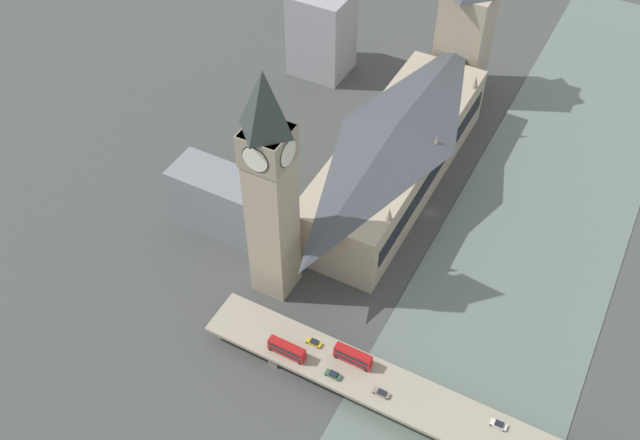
# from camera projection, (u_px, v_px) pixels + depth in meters

# --- Properties ---
(ground_plane) EXTENTS (600.00, 600.00, 0.00)m
(ground_plane) POSITION_uv_depth(u_px,v_px,m) (430.00, 213.00, 249.93)
(ground_plane) COLOR #424442
(river_water) EXTENTS (58.26, 360.00, 0.30)m
(river_water) POSITION_uv_depth(u_px,v_px,m) (528.00, 248.00, 238.38)
(river_water) COLOR slate
(river_water) RESTS_ON ground_plane
(parliament_hall) EXTENTS (30.16, 101.16, 28.20)m
(parliament_hall) POSITION_uv_depth(u_px,v_px,m) (396.00, 153.00, 250.48)
(parliament_hall) COLOR tan
(parliament_hall) RESTS_ON ground_plane
(clock_tower) EXTENTS (12.82, 12.82, 80.79)m
(clock_tower) POSITION_uv_depth(u_px,v_px,m) (270.00, 185.00, 197.20)
(clock_tower) COLOR tan
(clock_tower) RESTS_ON ground_plane
(victoria_tower) EXTENTS (18.53, 18.53, 57.99)m
(victoria_tower) POSITION_uv_depth(u_px,v_px,m) (465.00, 34.00, 279.96)
(victoria_tower) COLOR tan
(victoria_tower) RESTS_ON ground_plane
(road_bridge) EXTENTS (148.51, 14.90, 5.74)m
(road_bridge) POSITION_uv_depth(u_px,v_px,m) (451.00, 419.00, 190.28)
(road_bridge) COLOR gray
(road_bridge) RESTS_ON ground_plane
(double_decker_bus_lead) EXTENTS (11.27, 2.64, 4.88)m
(double_decker_bus_lead) POSITION_uv_depth(u_px,v_px,m) (353.00, 356.00, 199.36)
(double_decker_bus_lead) COLOR red
(double_decker_bus_lead) RESTS_ON road_bridge
(double_decker_bus_mid) EXTENTS (11.41, 2.65, 4.70)m
(double_decker_bus_mid) POSITION_uv_depth(u_px,v_px,m) (287.00, 349.00, 201.09)
(double_decker_bus_mid) COLOR red
(double_decker_bus_mid) RESTS_ON road_bridge
(car_northbound_lead) EXTENTS (4.45, 1.90, 1.38)m
(car_northbound_lead) POSITION_uv_depth(u_px,v_px,m) (499.00, 425.00, 187.17)
(car_northbound_lead) COLOR silver
(car_northbound_lead) RESTS_ON road_bridge
(car_northbound_mid) EXTENTS (4.55, 1.91, 1.37)m
(car_northbound_mid) POSITION_uv_depth(u_px,v_px,m) (333.00, 375.00, 197.58)
(car_northbound_mid) COLOR #2D5638
(car_northbound_mid) RESTS_ON road_bridge
(car_northbound_tail) EXTENTS (4.64, 1.78, 1.25)m
(car_northbound_tail) POSITION_uv_depth(u_px,v_px,m) (381.00, 393.00, 193.68)
(car_northbound_tail) COLOR slate
(car_northbound_tail) RESTS_ON road_bridge
(car_southbound_lead) EXTENTS (4.62, 1.80, 1.45)m
(car_southbound_lead) POSITION_uv_depth(u_px,v_px,m) (314.00, 342.00, 204.86)
(car_southbound_lead) COLOR gold
(car_southbound_lead) RESTS_ON road_bridge
(city_block_west) EXTENTS (33.99, 15.34, 22.74)m
(city_block_west) POSITION_uv_depth(u_px,v_px,m) (223.00, 201.00, 237.73)
(city_block_west) COLOR slate
(city_block_west) RESTS_ON ground_plane
(city_block_center) EXTENTS (23.43, 20.64, 36.09)m
(city_block_center) POSITION_uv_depth(u_px,v_px,m) (322.00, 33.00, 297.19)
(city_block_center) COLOR #939399
(city_block_center) RESTS_ON ground_plane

